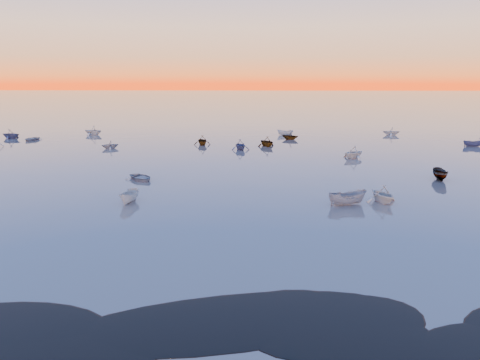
# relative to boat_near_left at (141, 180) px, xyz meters

# --- Properties ---
(ground) EXTENTS (600.00, 600.00, 0.00)m
(ground) POSITION_rel_boat_near_left_xyz_m (13.48, 65.56, 0.00)
(ground) COLOR #665B55
(ground) RESTS_ON ground
(mud_lobes) EXTENTS (140.00, 6.00, 0.07)m
(mud_lobes) POSITION_rel_boat_near_left_xyz_m (13.48, -35.44, 0.01)
(mud_lobes) COLOR black
(mud_lobes) RESTS_ON ground
(moored_fleet) EXTENTS (124.00, 58.00, 1.20)m
(moored_fleet) POSITION_rel_boat_near_left_xyz_m (13.48, 18.56, 0.00)
(moored_fleet) COLOR silver
(moored_fleet) RESTS_ON ground
(boat_near_left) EXTENTS (4.16, 3.91, 1.01)m
(boat_near_left) POSITION_rel_boat_near_left_xyz_m (0.00, 0.00, 0.00)
(boat_near_left) COLOR gray
(boat_near_left) RESTS_ON ground
(boat_near_center) EXTENTS (2.72, 4.33, 1.39)m
(boat_near_center) POSITION_rel_boat_near_left_xyz_m (22.82, -10.44, 0.00)
(boat_near_center) COLOR gray
(boat_near_center) RESTS_ON ground
(boat_near_right) EXTENTS (4.21, 2.92, 1.35)m
(boat_near_right) POSITION_rel_boat_near_left_xyz_m (26.52, -9.33, 0.00)
(boat_near_right) COLOR silver
(boat_near_right) RESTS_ON ground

